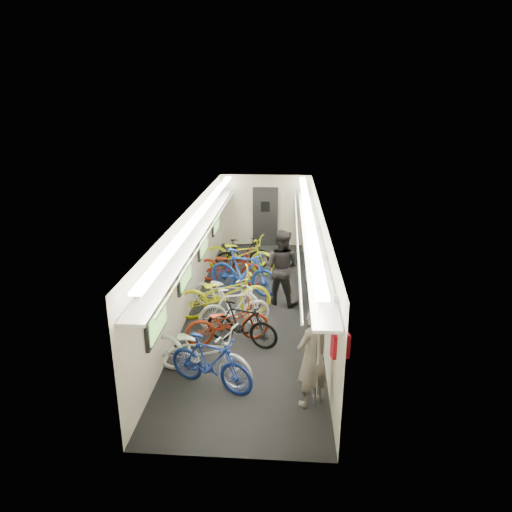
# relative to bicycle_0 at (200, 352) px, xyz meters

# --- Properties ---
(train_car_shell) EXTENTS (10.00, 10.00, 10.00)m
(train_car_shell) POSITION_rel_bicycle_0_xyz_m (0.37, 3.85, 1.11)
(train_car_shell) COLOR black
(train_car_shell) RESTS_ON ground
(bicycle_0) EXTENTS (2.19, 1.49, 1.09)m
(bicycle_0) POSITION_rel_bicycle_0_xyz_m (0.00, 0.00, 0.00)
(bicycle_0) COLOR silver
(bicycle_0) RESTS_ON ground
(bicycle_1) EXTENTS (1.68, 1.07, 0.98)m
(bicycle_1) POSITION_rel_bicycle_0_xyz_m (0.22, -0.24, -0.05)
(bicycle_1) COLOR navy
(bicycle_1) RESTS_ON ground
(bicycle_2) EXTENTS (1.84, 1.17, 0.91)m
(bicycle_2) POSITION_rel_bicycle_0_xyz_m (0.31, 1.32, -0.09)
(bicycle_2) COLOR maroon
(bicycle_2) RESTS_ON ground
(bicycle_3) EXTENTS (1.62, 0.91, 0.94)m
(bicycle_3) POSITION_rel_bicycle_0_xyz_m (0.60, 1.25, -0.08)
(bicycle_3) COLOR black
(bicycle_3) RESTS_ON ground
(bicycle_4) EXTENTS (2.29, 1.26, 1.14)m
(bicycle_4) POSITION_rel_bicycle_0_xyz_m (0.07, 2.49, 0.03)
(bicycle_4) COLOR yellow
(bicycle_4) RESTS_ON ground
(bicycle_5) EXTENTS (1.63, 0.91, 0.94)m
(bicycle_5) POSITION_rel_bicycle_0_xyz_m (0.38, 1.96, -0.07)
(bicycle_5) COLOR white
(bicycle_5) RESTS_ON ground
(bicycle_6) EXTENTS (1.91, 1.33, 0.95)m
(bicycle_6) POSITION_rel_bicycle_0_xyz_m (0.08, 2.79, -0.07)
(bicycle_6) COLOR silver
(bicycle_6) RESTS_ON ground
(bicycle_7) EXTENTS (1.99, 1.20, 1.16)m
(bicycle_7) POSITION_rel_bicycle_0_xyz_m (0.39, 3.89, 0.03)
(bicycle_7) COLOR #1C41AC
(bicycle_7) RESTS_ON ground
(bicycle_8) EXTENTS (1.98, 1.06, 0.99)m
(bicycle_8) POSITION_rel_bicycle_0_xyz_m (-0.02, 4.52, -0.05)
(bicycle_8) COLOR #9F2211
(bicycle_8) RESTS_ON ground
(bicycle_9) EXTENTS (1.68, 0.95, 0.98)m
(bicycle_9) POSITION_rel_bicycle_0_xyz_m (0.20, 5.52, -0.06)
(bicycle_9) COLOR black
(bicycle_9) RESTS_ON ground
(bicycle_10) EXTENTS (2.27, 1.34, 1.13)m
(bicycle_10) POSITION_rel_bicycle_0_xyz_m (0.15, 5.35, 0.02)
(bicycle_10) COLOR #CBD914
(bicycle_10) RESTS_ON ground
(passenger_near) EXTENTS (0.74, 0.71, 1.71)m
(passenger_near) POSITION_rel_bicycle_0_xyz_m (1.91, -0.56, 0.31)
(passenger_near) COLOR gray
(passenger_near) RESTS_ON ground
(passenger_mid) EXTENTS (1.10, 0.99, 1.86)m
(passenger_mid) POSITION_rel_bicycle_0_xyz_m (1.35, 3.34, 0.39)
(passenger_mid) COLOR black
(passenger_mid) RESTS_ON ground
(backpack) EXTENTS (0.28, 0.19, 0.38)m
(backpack) POSITION_rel_bicycle_0_xyz_m (2.29, -0.91, 0.74)
(backpack) COLOR #A3101D
(backpack) RESTS_ON passenger_near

